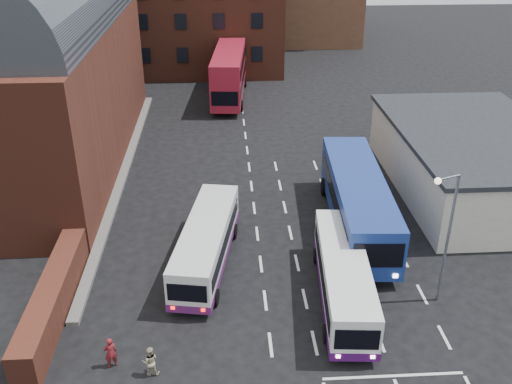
{
  "coord_description": "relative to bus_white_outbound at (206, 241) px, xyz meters",
  "views": [
    {
      "loc": [
        -1.85,
        -20.39,
        17.88
      ],
      "look_at": [
        0.0,
        10.0,
        2.2
      ],
      "focal_mm": 40.0,
      "sensor_mm": 36.0,
      "label": 1
    }
  ],
  "objects": [
    {
      "name": "brick_terrace",
      "position": [
        -3.06,
        40.28,
        3.98
      ],
      "size": [
        22.0,
        10.0,
        11.0
      ],
      "primitive_type": "cube",
      "color": "brown",
      "rests_on": "ground"
    },
    {
      "name": "pedestrian_red",
      "position": [
        -3.96,
        -7.41,
        -0.76
      ],
      "size": [
        0.66,
        0.57,
        1.52
      ],
      "primitive_type": "imported",
      "rotation": [
        0.0,
        0.0,
        3.58
      ],
      "color": "maroon",
      "rests_on": "ground"
    },
    {
      "name": "ground",
      "position": [
        2.94,
        -5.72,
        -1.52
      ],
      "size": [
        180.0,
        180.0,
        0.0
      ],
      "primitive_type": "plane",
      "color": "black"
    },
    {
      "name": "forecourt_wall",
      "position": [
        -7.26,
        -3.72,
        -0.62
      ],
      "size": [
        1.2,
        10.0,
        1.8
      ],
      "primitive_type": "cube",
      "color": "#602B1E",
      "rests_on": "ground"
    },
    {
      "name": "bus_blue",
      "position": [
        8.94,
        3.39,
        0.52
      ],
      "size": [
        3.75,
        12.77,
        3.44
      ],
      "rotation": [
        0.0,
        0.0,
        3.08
      ],
      "color": "navy",
      "rests_on": "ground"
    },
    {
      "name": "bus_white_inbound",
      "position": [
        6.77,
        -3.53,
        -0.0
      ],
      "size": [
        2.96,
        9.54,
        2.56
      ],
      "rotation": [
        0.0,
        0.0,
        3.06
      ],
      "color": "white",
      "rests_on": "ground"
    },
    {
      "name": "street_lamp",
      "position": [
        11.31,
        -3.88,
        2.73
      ],
      "size": [
        1.35,
        0.67,
        7.04
      ],
      "rotation": [
        0.0,
        0.0,
        0.37
      ],
      "color": "slate",
      "rests_on": "ground"
    },
    {
      "name": "bus_red_double",
      "position": [
        1.79,
        29.12,
        1.04
      ],
      "size": [
        3.81,
        12.21,
        4.81
      ],
      "rotation": [
        0.0,
        0.0,
        3.06
      ],
      "color": "maroon",
      "rests_on": "ground"
    },
    {
      "name": "railway_station",
      "position": [
        -12.56,
        15.28,
        6.12
      ],
      "size": [
        12.0,
        28.0,
        16.0
      ],
      "color": "#602B1E",
      "rests_on": "ground"
    },
    {
      "name": "pedestrian_beige",
      "position": [
        -2.24,
        -7.97,
        -0.81
      ],
      "size": [
        0.72,
        0.58,
        1.41
      ],
      "primitive_type": "imported",
      "rotation": [
        0.0,
        0.0,
        3.21
      ],
      "color": "tan",
      "rests_on": "ground"
    },
    {
      "name": "cream_building",
      "position": [
        17.94,
        8.28,
        0.64
      ],
      "size": [
        10.4,
        16.4,
        4.25
      ],
      "color": "beige",
      "rests_on": "ground"
    },
    {
      "name": "bus_white_outbound",
      "position": [
        0.0,
        0.0,
        0.0
      ],
      "size": [
        3.73,
        9.64,
        2.57
      ],
      "rotation": [
        0.0,
        0.0,
        -0.17
      ],
      "color": "silver",
      "rests_on": "ground"
    }
  ]
}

